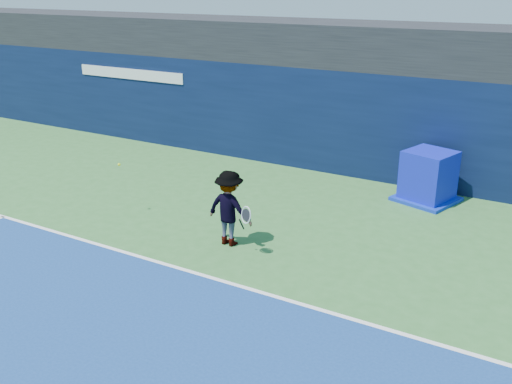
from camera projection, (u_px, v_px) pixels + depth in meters
ground at (49, 343)px, 8.93m from camera, size 80.00×80.00×0.00m
baseline at (168, 265)px, 11.37m from camera, size 24.00×0.10×0.01m
stadium_band at (339, 43)px, 17.03m from camera, size 36.00×3.00×1.20m
back_wall_assembly at (323, 118)px, 16.95m from camera, size 36.00×1.03×3.00m
equipment_cart at (428, 178)px, 14.55m from camera, size 1.71×1.71×1.32m
tennis_player at (229, 208)px, 12.04m from camera, size 1.29×0.72×1.65m
tennis_ball at (119, 165)px, 13.51m from camera, size 0.07×0.07×0.07m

